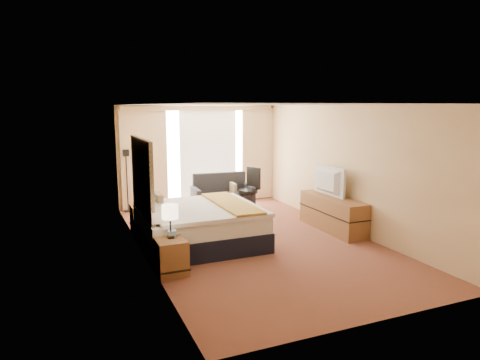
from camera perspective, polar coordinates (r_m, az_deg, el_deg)
name	(u,v)px	position (r m, az deg, el deg)	size (l,w,h in m)	color
floor	(253,240)	(8.41, 1.74, -7.98)	(4.20, 7.00, 0.02)	maroon
ceiling	(254,105)	(8.01, 1.83, 10.02)	(4.20, 7.00, 0.02)	silver
wall_back	(199,155)	(11.36, -5.55, 3.35)	(4.20, 0.02, 2.60)	#E2C289
wall_front	(379,218)	(5.19, 18.03, -4.83)	(4.20, 0.02, 2.60)	#E2C289
wall_left	(142,181)	(7.50, -12.99, -0.19)	(0.02, 7.00, 2.60)	#E2C289
wall_right	(345,168)	(9.17, 13.82, 1.57)	(0.02, 7.00, 2.60)	#E2C289
headboard	(142,181)	(7.70, -12.95, -0.08)	(0.06, 1.85, 1.50)	black
nightstand_left	(171,256)	(6.80, -9.18, -10.03)	(0.45, 0.52, 0.55)	brown
nightstand_right	(142,218)	(9.15, -12.88, -4.97)	(0.45, 0.52, 0.55)	brown
media_dresser	(332,213)	(9.20, 12.22, -4.39)	(0.50, 1.80, 0.70)	brown
window	(208,154)	(11.40, -4.31, 3.49)	(2.30, 0.02, 2.30)	white
curtains	(200,151)	(11.24, -5.41, 3.84)	(4.12, 0.19, 2.56)	beige
bed	(199,225)	(8.04, -5.54, -6.00)	(2.16, 1.97, 1.05)	black
loveseat	(222,198)	(10.67, -2.39, -2.47)	(1.52, 0.89, 0.92)	#4F161E
floor_lamp	(126,168)	(10.78, -14.91, 1.57)	(0.19, 0.19, 1.54)	black
desk_chair	(250,192)	(10.51, 1.33, -1.63)	(0.55, 0.54, 1.09)	black
lamp_left	(170,212)	(6.66, -9.31, -4.29)	(0.25, 0.25, 0.53)	black
lamp_right	(143,183)	(9.03, -12.78, -0.35)	(0.28, 0.28, 0.60)	black
tissue_box	(172,234)	(6.80, -9.07, -7.10)	(0.12, 0.12, 0.11)	#81A4C8
telephone	(144,204)	(8.99, -12.64, -3.17)	(0.19, 0.15, 0.07)	black
television	(325,181)	(9.23, 11.26, -0.12)	(1.07, 0.14, 0.62)	black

